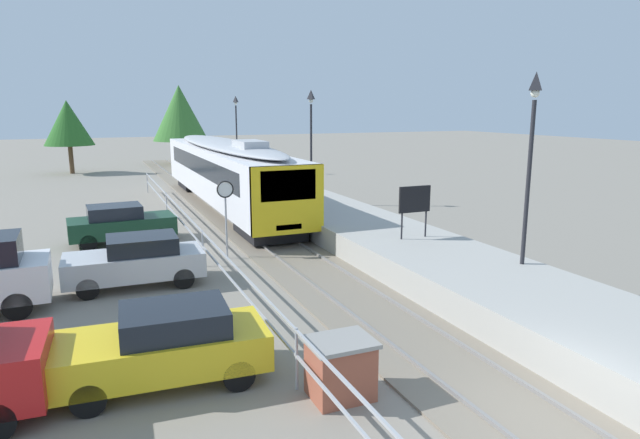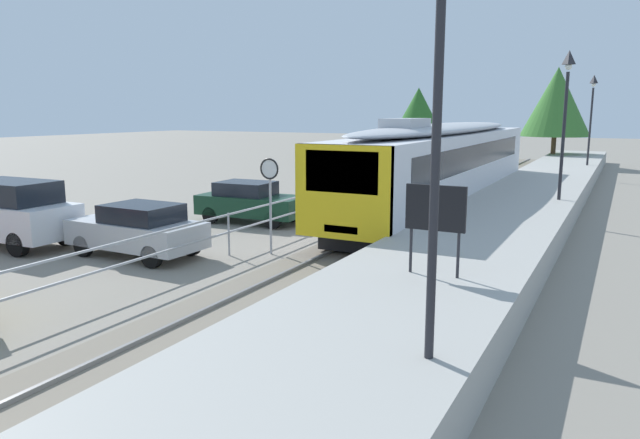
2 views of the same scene
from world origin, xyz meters
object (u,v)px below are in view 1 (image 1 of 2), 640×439
object	(u,v)px
speed_limit_sign	(225,200)
parked_hatchback_yellow	(165,344)
parked_hatchback_silver	(136,260)
platform_lamp_mid_platform	(311,121)
platform_notice_board	(415,201)
platform_lamp_near_end	(532,133)
platform_lamp_far_end	(236,117)
brick_utility_cabinet	(340,368)
parked_hatchback_dark_green	(121,223)
commuter_train	(225,169)

from	to	relation	value
speed_limit_sign	parked_hatchback_yellow	size ratio (longest dim) A/B	0.69
parked_hatchback_yellow	parked_hatchback_silver	size ratio (longest dim) A/B	1.01
platform_lamp_mid_platform	platform_notice_board	distance (m)	12.41
platform_lamp_near_end	platform_notice_board	size ratio (longest dim) A/B	2.97
platform_lamp_far_end	brick_utility_cabinet	bearing A→B (deg)	-101.59
platform_lamp_far_end	parked_hatchback_silver	xyz separation A→B (m)	(-10.14, -27.04, -3.83)
platform_lamp_far_end	parked_hatchback_dark_green	world-z (taller)	platform_lamp_far_end
parked_hatchback_yellow	parked_hatchback_dark_green	size ratio (longest dim) A/B	1.00
platform_lamp_near_end	platform_lamp_far_end	size ratio (longest dim) A/B	1.00
parked_hatchback_yellow	platform_lamp_mid_platform	bearing A→B (deg)	59.81
parked_hatchback_silver	platform_notice_board	bearing A→B (deg)	-7.31
platform_lamp_mid_platform	speed_limit_sign	bearing A→B (deg)	-127.51
platform_lamp_far_end	speed_limit_sign	distance (m)	26.13
platform_lamp_mid_platform	parked_hatchback_dark_green	world-z (taller)	platform_lamp_mid_platform
speed_limit_sign	parked_hatchback_dark_green	world-z (taller)	speed_limit_sign
platform_lamp_far_end	brick_utility_cabinet	world-z (taller)	platform_lamp_far_end
speed_limit_sign	brick_utility_cabinet	xyz separation A→B (m)	(-0.33, -10.25, -1.55)
platform_lamp_near_end	brick_utility_cabinet	distance (m)	8.88
parked_hatchback_yellow	parked_hatchback_silver	world-z (taller)	same
commuter_train	parked_hatchback_dark_green	distance (m)	8.27
platform_lamp_mid_platform	parked_hatchback_yellow	distance (m)	20.52
platform_lamp_near_end	speed_limit_sign	size ratio (longest dim) A/B	1.91
commuter_train	platform_lamp_near_end	world-z (taller)	platform_lamp_near_end
platform_notice_board	platform_lamp_far_end	bearing A→B (deg)	87.71
parked_hatchback_silver	parked_hatchback_dark_green	size ratio (longest dim) A/B	0.99
platform_lamp_near_end	speed_limit_sign	distance (m)	10.20
brick_utility_cabinet	parked_hatchback_silver	bearing A→B (deg)	109.27
commuter_train	platform_notice_board	distance (m)	13.38
brick_utility_cabinet	parked_hatchback_silver	xyz separation A→B (m)	(-2.90, 8.28, 0.22)
platform_lamp_near_end	platform_lamp_mid_platform	distance (m)	16.07
platform_lamp_far_end	speed_limit_sign	bearing A→B (deg)	-105.40
speed_limit_sign	parked_hatchback_dark_green	bearing A→B (deg)	130.39
platform_lamp_far_end	parked_hatchback_silver	size ratio (longest dim) A/B	1.32
commuter_train	platform_lamp_far_end	distance (m)	16.14
speed_limit_sign	parked_hatchback_dark_green	size ratio (longest dim) A/B	0.69
platform_lamp_mid_platform	parked_hatchback_silver	bearing A→B (deg)	-132.76
speed_limit_sign	brick_utility_cabinet	bearing A→B (deg)	-91.87
platform_notice_board	parked_hatchback_yellow	size ratio (longest dim) A/B	0.44
platform_notice_board	parked_hatchback_silver	bearing A→B (deg)	172.69
platform_notice_board	brick_utility_cabinet	size ratio (longest dim) A/B	1.49
commuter_train	parked_hatchback_silver	world-z (taller)	commuter_train
platform_lamp_near_end	platform_notice_board	bearing A→B (deg)	105.88
speed_limit_sign	parked_hatchback_silver	bearing A→B (deg)	-148.70
commuter_train	parked_hatchback_dark_green	bearing A→B (deg)	-133.92
parked_hatchback_dark_green	platform_lamp_near_end	bearing A→B (deg)	-47.03
brick_utility_cabinet	parked_hatchback_yellow	bearing A→B (deg)	147.82
platform_lamp_far_end	platform_notice_board	xyz separation A→B (m)	(-1.13, -28.19, -2.44)
speed_limit_sign	parked_hatchback_yellow	distance (m)	9.12
platform_notice_board	brick_utility_cabinet	world-z (taller)	platform_notice_board
platform_lamp_near_end	platform_lamp_mid_platform	world-z (taller)	same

